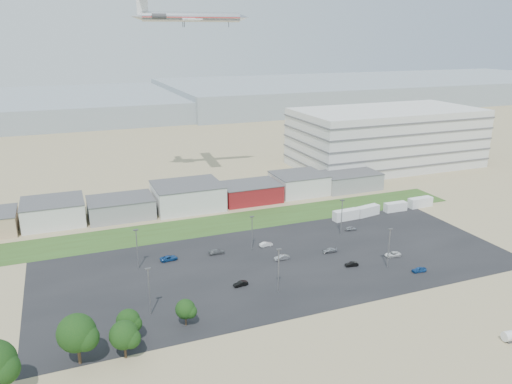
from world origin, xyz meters
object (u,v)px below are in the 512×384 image
parked_car_2 (419,270)px  parked_car_9 (169,258)px  airliner (191,17)px  parked_car_0 (393,254)px  box_trailer_a (346,215)px  parked_car_6 (217,252)px  parked_car_7 (282,258)px  parked_car_11 (266,244)px  parked_car_12 (330,250)px  parked_car_4 (241,284)px  parked_car_1 (352,264)px  parked_car_10 (124,333)px  parked_car_8 (351,228)px

parked_car_2 → parked_car_9: size_ratio=0.80×
parked_car_9 → airliner: bearing=-25.6°
parked_car_0 → parked_car_9: 58.26m
box_trailer_a → parked_car_6: box_trailer_a is taller
parked_car_0 → airliner: bearing=-154.8°
parked_car_7 → box_trailer_a: bearing=122.6°
parked_car_11 → parked_car_12: size_ratio=0.92×
parked_car_6 → parked_car_11: size_ratio=1.16×
box_trailer_a → parked_car_0: 28.49m
parked_car_4 → parked_car_6: parked_car_6 is taller
parked_car_1 → parked_car_4: parked_car_4 is taller
airliner → parked_car_10: size_ratio=11.25×
parked_car_4 → parked_car_7: parked_car_7 is taller
airliner → parked_car_12: airliner is taller
parked_car_1 → parked_car_9: parked_car_9 is taller
parked_car_2 → parked_car_6: parked_car_6 is taller
parked_car_1 → parked_car_4: (-29.39, 0.58, 0.01)m
box_trailer_a → parked_car_0: size_ratio=1.98×
parked_car_2 → parked_car_0: bearing=-171.3°
parked_car_0 → parked_car_11: size_ratio=1.15×
parked_car_4 → airliner: bearing=165.5°
parked_car_4 → parked_car_8: bearing=110.0°
parked_car_2 → parked_car_6: bearing=-117.9°
parked_car_1 → parked_car_4: size_ratio=0.98×
parked_car_9 → parked_car_12: bearing=-109.3°
parked_car_1 → airliner: bearing=-161.6°
parked_car_6 → parked_car_9: (-12.66, 0.66, 0.01)m
airliner → parked_car_6: 91.16m
parked_car_6 → parked_car_10: bearing=138.5°
parked_car_7 → parked_car_6: bearing=-123.6°
parked_car_10 → parked_car_11: bearing=-57.5°
box_trailer_a → parked_car_11: (-31.34, -9.95, -0.97)m
parked_car_8 → parked_car_7: bearing=117.7°
box_trailer_a → parked_car_12: size_ratio=2.09×
parked_car_10 → parked_car_12: bearing=-73.4°
airliner → parked_car_4: bearing=-93.0°
airliner → parked_car_8: (29.18, -65.19, -61.08)m
box_trailer_a → parked_car_10: 83.22m
parked_car_4 → parked_car_12: (28.47, 8.86, 0.02)m
parked_car_8 → parked_car_10: parked_car_8 is taller
parked_car_6 → parked_car_9: bearing=88.9°
parked_car_1 → parked_car_7: bearing=-116.2°
box_trailer_a → parked_car_0: box_trailer_a is taller
parked_car_0 → parked_car_12: parked_car_0 is taller
airliner → parked_car_4: size_ratio=12.31×
airliner → parked_car_11: (1.15, -66.72, -61.06)m
parked_car_7 → parked_car_10: parked_car_7 is taller
parked_car_0 → parked_car_11: parked_car_11 is taller
airliner → parked_car_2: size_ratio=11.80×
parked_car_8 → parked_car_10: bearing=119.8°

